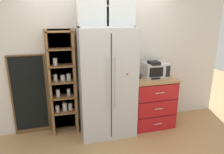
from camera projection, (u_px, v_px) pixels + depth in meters
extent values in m
plane|color=tan|center=(107.00, 131.00, 3.75)|extent=(10.68, 10.68, 0.00)
cube|color=silver|center=(101.00, 58.00, 3.76)|extent=(4.98, 0.10, 2.55)
cube|color=silver|center=(106.00, 83.00, 3.51)|extent=(0.93, 0.66, 1.85)
cube|color=black|center=(111.00, 89.00, 3.20)|extent=(0.01, 0.01, 1.71)
cylinder|color=silver|center=(108.00, 84.00, 3.15)|extent=(0.02, 0.02, 0.83)
cylinder|color=silver|center=(115.00, 83.00, 3.18)|extent=(0.02, 0.02, 0.83)
cube|color=red|center=(127.00, 74.00, 3.20)|extent=(0.02, 0.01, 0.02)
cube|color=brown|center=(62.00, 81.00, 3.65)|extent=(0.49, 0.04, 1.82)
cube|color=olive|center=(50.00, 84.00, 3.46)|extent=(0.04, 0.27, 1.82)
cube|color=olive|center=(75.00, 83.00, 3.56)|extent=(0.04, 0.27, 1.82)
cube|color=olive|center=(65.00, 111.00, 3.66)|extent=(0.43, 0.27, 0.02)
cylinder|color=silver|center=(57.00, 109.00, 3.59)|extent=(0.07, 0.07, 0.11)
cylinder|color=#382316|center=(57.00, 110.00, 3.60)|extent=(0.06, 0.06, 0.08)
cylinder|color=#B2B2B7|center=(57.00, 106.00, 3.58)|extent=(0.07, 0.07, 0.01)
cylinder|color=silver|center=(65.00, 107.00, 3.65)|extent=(0.08, 0.08, 0.14)
cylinder|color=beige|center=(65.00, 108.00, 3.65)|extent=(0.07, 0.07, 0.09)
cylinder|color=#B2B2B7|center=(64.00, 103.00, 3.62)|extent=(0.08, 0.08, 0.01)
cylinder|color=silver|center=(70.00, 107.00, 3.67)|extent=(0.07, 0.07, 0.12)
cylinder|color=#CCB78C|center=(70.00, 108.00, 3.68)|extent=(0.06, 0.06, 0.08)
cylinder|color=#B2B2B7|center=(70.00, 103.00, 3.65)|extent=(0.06, 0.06, 0.01)
cube|color=olive|center=(64.00, 97.00, 3.58)|extent=(0.43, 0.27, 0.02)
cylinder|color=silver|center=(58.00, 94.00, 3.53)|extent=(0.07, 0.07, 0.12)
cylinder|color=brown|center=(58.00, 95.00, 3.53)|extent=(0.06, 0.06, 0.08)
cylinder|color=#B2B2B7|center=(58.00, 90.00, 3.51)|extent=(0.06, 0.06, 0.01)
cylinder|color=silver|center=(69.00, 92.00, 3.60)|extent=(0.06, 0.06, 0.11)
cylinder|color=white|center=(69.00, 93.00, 3.61)|extent=(0.05, 0.05, 0.08)
cylinder|color=#B2B2B7|center=(69.00, 89.00, 3.58)|extent=(0.06, 0.06, 0.01)
cube|color=olive|center=(62.00, 81.00, 3.50)|extent=(0.43, 0.27, 0.02)
cylinder|color=silver|center=(55.00, 78.00, 3.46)|extent=(0.07, 0.07, 0.11)
cylinder|color=white|center=(55.00, 79.00, 3.47)|extent=(0.06, 0.06, 0.08)
cylinder|color=#B2B2B7|center=(55.00, 75.00, 3.45)|extent=(0.06, 0.06, 0.01)
cylinder|color=silver|center=(63.00, 78.00, 3.49)|extent=(0.08, 0.08, 0.10)
cylinder|color=#B77A38|center=(63.00, 79.00, 3.50)|extent=(0.07, 0.07, 0.06)
cylinder|color=#B2B2B7|center=(63.00, 75.00, 3.48)|extent=(0.07, 0.07, 0.01)
cylinder|color=silver|center=(69.00, 77.00, 3.52)|extent=(0.07, 0.07, 0.11)
cylinder|color=#E0C67F|center=(69.00, 78.00, 3.53)|extent=(0.06, 0.06, 0.08)
cylinder|color=#B2B2B7|center=(68.00, 74.00, 3.51)|extent=(0.07, 0.07, 0.01)
cube|color=olive|center=(61.00, 66.00, 3.42)|extent=(0.43, 0.27, 0.02)
cylinder|color=silver|center=(55.00, 62.00, 3.38)|extent=(0.07, 0.07, 0.11)
cylinder|color=#2D2D2D|center=(55.00, 63.00, 3.39)|extent=(0.06, 0.06, 0.08)
cylinder|color=#B2B2B7|center=(55.00, 58.00, 3.36)|extent=(0.07, 0.07, 0.01)
cube|color=olive|center=(60.00, 49.00, 3.35)|extent=(0.43, 0.27, 0.02)
cube|color=olive|center=(59.00, 32.00, 3.27)|extent=(0.43, 0.27, 0.02)
cube|color=red|center=(151.00, 102.00, 3.90)|extent=(0.77, 0.59, 0.90)
cube|color=tan|center=(153.00, 79.00, 3.76)|extent=(0.80, 0.62, 0.04)
cube|color=black|center=(158.00, 117.00, 3.67)|extent=(0.75, 0.00, 0.01)
cube|color=silver|center=(158.00, 124.00, 3.70)|extent=(0.16, 0.01, 0.01)
cube|color=black|center=(159.00, 101.00, 3.58)|extent=(0.75, 0.00, 0.01)
cube|color=silver|center=(159.00, 109.00, 3.61)|extent=(0.16, 0.01, 0.01)
cube|color=black|center=(160.00, 85.00, 3.50)|extent=(0.75, 0.00, 0.01)
cube|color=silver|center=(160.00, 93.00, 3.53)|extent=(0.16, 0.01, 0.01)
cube|color=silver|center=(155.00, 70.00, 3.79)|extent=(0.44, 0.32, 0.26)
cube|color=black|center=(156.00, 72.00, 3.62)|extent=(0.26, 0.01, 0.17)
cube|color=black|center=(168.00, 71.00, 3.68)|extent=(0.08, 0.01, 0.20)
cube|color=black|center=(153.00, 77.00, 3.74)|extent=(0.17, 0.20, 0.03)
cube|color=black|center=(152.00, 69.00, 3.76)|extent=(0.17, 0.06, 0.30)
cube|color=black|center=(154.00, 63.00, 3.66)|extent=(0.17, 0.20, 0.06)
cylinder|color=black|center=(154.00, 73.00, 3.71)|extent=(0.11, 0.11, 0.12)
cylinder|color=#2D2D33|center=(139.00, 76.00, 3.69)|extent=(0.07, 0.07, 0.08)
torus|color=#2D2D33|center=(142.00, 76.00, 3.70)|extent=(0.05, 0.01, 0.05)
cylinder|color=silver|center=(153.00, 76.00, 3.72)|extent=(0.08, 0.08, 0.09)
torus|color=silver|center=(156.00, 75.00, 3.74)|extent=(0.05, 0.01, 0.05)
cylinder|color=brown|center=(151.00, 72.00, 3.80)|extent=(0.06, 0.06, 0.18)
cone|color=brown|center=(151.00, 67.00, 3.78)|extent=(0.06, 0.06, 0.04)
cylinder|color=brown|center=(152.00, 65.00, 3.77)|extent=(0.02, 0.02, 0.07)
cylinder|color=black|center=(152.00, 63.00, 3.76)|extent=(0.03, 0.03, 0.01)
cylinder|color=#285B33|center=(152.00, 73.00, 3.78)|extent=(0.07, 0.07, 0.16)
cone|color=#285B33|center=(152.00, 68.00, 3.76)|extent=(0.07, 0.07, 0.04)
cylinder|color=#285B33|center=(152.00, 66.00, 3.75)|extent=(0.03, 0.03, 0.07)
cylinder|color=black|center=(152.00, 64.00, 3.74)|extent=(0.03, 0.03, 0.01)
cube|color=silver|center=(103.00, 7.00, 3.32)|extent=(0.89, 0.02, 0.63)
cube|color=silver|center=(106.00, 26.00, 3.26)|extent=(0.89, 0.32, 0.02)
cube|color=silver|center=(77.00, 6.00, 3.07)|extent=(0.02, 0.32, 0.63)
cube|color=silver|center=(132.00, 7.00, 3.29)|extent=(0.02, 0.32, 0.63)
cube|color=silver|center=(105.00, 6.00, 3.18)|extent=(0.86, 0.30, 0.02)
cube|color=silver|center=(93.00, 5.00, 2.98)|extent=(0.41, 0.01, 0.59)
cube|color=silver|center=(122.00, 6.00, 3.09)|extent=(0.41, 0.01, 0.59)
cylinder|color=silver|center=(86.00, 26.00, 3.18)|extent=(0.05, 0.05, 0.00)
cylinder|color=silver|center=(86.00, 24.00, 3.17)|extent=(0.01, 0.01, 0.07)
cone|color=silver|center=(86.00, 20.00, 3.16)|extent=(0.06, 0.06, 0.05)
cylinder|color=silver|center=(124.00, 25.00, 3.34)|extent=(0.05, 0.05, 0.00)
cylinder|color=silver|center=(124.00, 23.00, 3.33)|extent=(0.01, 0.01, 0.07)
cone|color=silver|center=(124.00, 20.00, 3.31)|extent=(0.06, 0.06, 0.05)
cylinder|color=white|center=(88.00, 3.00, 3.10)|extent=(0.06, 0.06, 0.07)
cylinder|color=white|center=(105.00, 3.00, 3.17)|extent=(0.06, 0.06, 0.07)
cylinder|color=white|center=(122.00, 4.00, 3.23)|extent=(0.06, 0.06, 0.07)
cube|color=brown|center=(30.00, 95.00, 3.53)|extent=(0.60, 0.04, 1.42)
cube|color=black|center=(29.00, 94.00, 3.51)|extent=(0.54, 0.01, 1.32)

